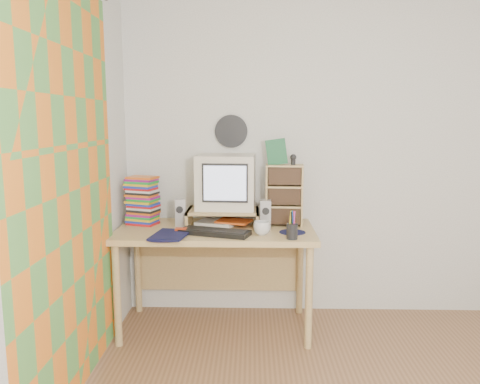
# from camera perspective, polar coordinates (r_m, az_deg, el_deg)

# --- Properties ---
(back_wall) EXTENTS (3.50, 0.00, 3.50)m
(back_wall) POSITION_cam_1_polar(r_m,az_deg,el_deg) (3.71, 13.49, 4.43)
(back_wall) COLOR white
(back_wall) RESTS_ON floor
(left_wall) EXTENTS (0.00, 3.50, 3.50)m
(left_wall) POSITION_cam_1_polar(r_m,az_deg,el_deg) (2.12, -25.97, 0.60)
(left_wall) COLOR white
(left_wall) RESTS_ON floor
(curtain) EXTENTS (0.00, 2.20, 2.20)m
(curtain) POSITION_cam_1_polar(r_m,az_deg,el_deg) (2.55, -20.11, -0.05)
(curtain) COLOR orange
(curtain) RESTS_ON left_wall
(wall_disc) EXTENTS (0.25, 0.02, 0.25)m
(wall_disc) POSITION_cam_1_polar(r_m,az_deg,el_deg) (3.60, -1.08, 7.41)
(wall_disc) COLOR black
(wall_disc) RESTS_ON back_wall
(desk) EXTENTS (1.40, 0.70, 0.75)m
(desk) POSITION_cam_1_polar(r_m,az_deg,el_deg) (3.44, -2.92, -6.41)
(desk) COLOR tan
(desk) RESTS_ON floor
(monitor_riser) EXTENTS (0.52, 0.30, 0.12)m
(monitor_riser) POSITION_cam_1_polar(r_m,az_deg,el_deg) (3.42, -2.07, -2.56)
(monitor_riser) COLOR tan
(monitor_riser) RESTS_ON desk
(crt_monitor) EXTENTS (0.44, 0.44, 0.39)m
(crt_monitor) POSITION_cam_1_polar(r_m,az_deg,el_deg) (3.43, -1.70, 1.26)
(crt_monitor) COLOR beige
(crt_monitor) RESTS_ON monitor_riser
(speaker_left) EXTENTS (0.08, 0.08, 0.20)m
(speaker_left) POSITION_cam_1_polar(r_m,az_deg,el_deg) (3.42, -7.27, -2.52)
(speaker_left) COLOR #A7A6AB
(speaker_left) RESTS_ON desk
(speaker_right) EXTENTS (0.08, 0.08, 0.20)m
(speaker_right) POSITION_cam_1_polar(r_m,az_deg,el_deg) (3.34, 3.13, -2.72)
(speaker_right) COLOR #A7A6AB
(speaker_right) RESTS_ON desk
(keyboard) EXTENTS (0.50, 0.30, 0.03)m
(keyboard) POSITION_cam_1_polar(r_m,az_deg,el_deg) (3.17, -3.10, -4.92)
(keyboard) COLOR black
(keyboard) RESTS_ON desk
(dvd_stack) EXTENTS (0.24, 0.20, 0.29)m
(dvd_stack) POSITION_cam_1_polar(r_m,az_deg,el_deg) (3.53, -11.81, -1.54)
(dvd_stack) COLOR brown
(dvd_stack) RESTS_ON desk
(cd_rack) EXTENTS (0.28, 0.16, 0.45)m
(cd_rack) POSITION_cam_1_polar(r_m,az_deg,el_deg) (3.42, 5.43, -0.39)
(cd_rack) COLOR tan
(cd_rack) RESTS_ON desk
(mug) EXTENTS (0.15, 0.15, 0.09)m
(mug) POSITION_cam_1_polar(r_m,az_deg,el_deg) (3.16, 2.70, -4.43)
(mug) COLOR silver
(mug) RESTS_ON desk
(diary) EXTENTS (0.29, 0.24, 0.05)m
(diary) POSITION_cam_1_polar(r_m,az_deg,el_deg) (3.17, -10.39, -4.88)
(diary) COLOR #0E0F34
(diary) RESTS_ON desk
(mousepad) EXTENTS (0.21, 0.21, 0.00)m
(mousepad) POSITION_cam_1_polar(r_m,az_deg,el_deg) (3.25, 6.41, -4.89)
(mousepad) COLOR black
(mousepad) RESTS_ON desk
(pen_cup) EXTENTS (0.07, 0.07, 0.14)m
(pen_cup) POSITION_cam_1_polar(r_m,az_deg,el_deg) (3.06, 6.37, -4.41)
(pen_cup) COLOR black
(pen_cup) RESTS_ON desk
(papers) EXTENTS (0.32, 0.28, 0.04)m
(papers) POSITION_cam_1_polar(r_m,az_deg,el_deg) (3.45, -2.06, -3.76)
(papers) COLOR silver
(papers) RESTS_ON desk
(red_box) EXTENTS (0.08, 0.05, 0.04)m
(red_box) POSITION_cam_1_polar(r_m,az_deg,el_deg) (3.22, -7.20, -4.73)
(red_box) COLOR #A92E12
(red_box) RESTS_ON desk
(game_box) EXTENTS (0.14, 0.04, 0.18)m
(game_box) POSITION_cam_1_polar(r_m,az_deg,el_deg) (3.39, 4.48, 4.90)
(game_box) COLOR #1A5C34
(game_box) RESTS_ON cd_rack
(webcam) EXTENTS (0.05, 0.05, 0.08)m
(webcam) POSITION_cam_1_polar(r_m,az_deg,el_deg) (3.37, 6.51, 3.96)
(webcam) COLOR black
(webcam) RESTS_ON cd_rack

